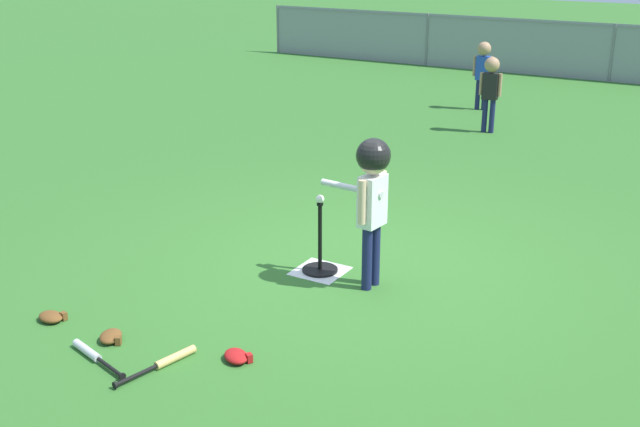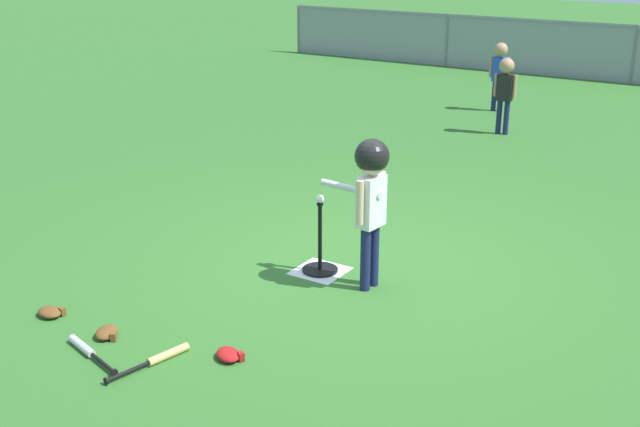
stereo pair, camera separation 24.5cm
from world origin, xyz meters
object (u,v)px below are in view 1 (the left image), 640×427
Objects in this scene: fielder_deep_left at (491,84)px; glove_near_bats at (51,317)px; spare_bat_silver at (92,354)px; glove_tossed_aside at (111,336)px; fielder_deep_center at (483,66)px; glove_by_plate at (237,356)px; batting_tee at (320,261)px; spare_bat_wood at (167,361)px; baseball_on_tee at (320,199)px; batter_child at (372,183)px.

glove_near_bats is at bearing -96.64° from fielder_deep_left.
spare_bat_silver is 0.26m from glove_tossed_aside.
glove_by_plate is at bearing -81.26° from fielder_deep_center.
batting_tee is 2.01m from glove_tossed_aside.
batting_tee is 1.94m from spare_bat_wood.
fielder_deep_left is at bearing 88.07° from glove_tossed_aside.
baseball_on_tee is at bearing 99.73° from glove_by_plate.
fielder_deep_left is at bearing 92.49° from spare_bat_wood.
spare_bat_wood is at bearing -93.11° from baseball_on_tee.
batting_tee is 2.69× the size of glove_near_bats.
baseball_on_tee is 0.06× the size of fielder_deep_center.
batting_tee reaches higher than glove_tossed_aside.
glove_near_bats is at bearing -179.56° from glove_tossed_aside.
glove_tossed_aside is (0.39, -9.11, -0.70)m from fielder_deep_center.
spare_bat_silver is (-1.16, -2.08, -0.90)m from batter_child.
spare_bat_silver is 0.97× the size of spare_bat_wood.
fielder_deep_left reaches higher than baseball_on_tee.
glove_tossed_aside reaches higher than spare_bat_silver.
batting_tee is 2.31m from glove_near_bats.
spare_bat_wood is (0.53, 0.20, -0.00)m from spare_bat_silver.
baseball_on_tee is 0.27× the size of glove_tossed_aside.
glove_tossed_aside is at bearing -110.26° from baseball_on_tee.
baseball_on_tee is 7.31m from fielder_deep_center.
fielder_deep_left reaches higher than glove_near_bats.
spare_bat_wood is (-0.11, -1.94, -0.07)m from batting_tee.
batter_child is 4.82× the size of glove_tossed_aside.
batter_child reaches higher than glove_by_plate.
glove_tossed_aside is at bearing -166.19° from glove_by_plate.
fielder_deep_center reaches higher than baseball_on_tee.
spare_bat_silver is at bearing -87.26° from fielder_deep_center.
fielder_deep_left is at bearing 99.48° from batter_child.
batter_child is 1.95× the size of spare_bat_wood.
glove_near_bats is (-1.33, -1.89, -0.65)m from baseball_on_tee.
baseball_on_tee is 0.31× the size of glove_near_bats.
fielder_deep_left is 7.91m from spare_bat_silver.
spare_bat_wood is at bearing -2.27° from glove_near_bats.
glove_near_bats is 0.89× the size of glove_tossed_aside.
batter_child is at bearing -5.93° from batting_tee.
glove_near_bats is (-1.33, -1.89, -0.07)m from batting_tee.
batting_tee is 1.67m from glove_by_plate.
batter_child is 2.76m from glove_near_bats.
glove_by_plate is (0.28, -1.64, -0.65)m from baseball_on_tee.
baseball_on_tee reaches higher than glove_near_bats.
batting_tee is 0.57× the size of fielder_deep_left.
fielder_deep_center is 9.15m from glove_near_bats.
batting_tee is at bearing 86.89° from spare_bat_wood.
glove_tossed_aside is (-1.22, -1.83, -0.90)m from batter_child.
baseball_on_tee is 0.27× the size of glove_by_plate.
batter_child is at bearing 60.84° from spare_bat_silver.
baseball_on_tee is 0.07× the size of fielder_deep_left.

